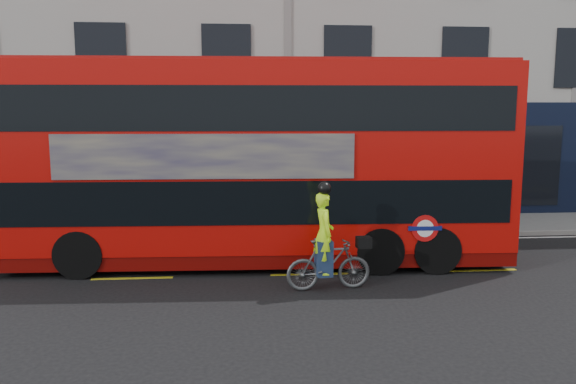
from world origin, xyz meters
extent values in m
plane|color=black|center=(0.00, 0.00, 0.00)|extent=(120.00, 120.00, 0.00)
cube|color=gray|center=(0.00, 6.50, 0.06)|extent=(60.00, 3.00, 0.12)
cube|color=gray|center=(0.00, 5.00, 0.07)|extent=(60.00, 0.12, 0.13)
cube|color=#A7A49D|center=(0.00, 13.00, 7.50)|extent=(50.00, 10.00, 15.00)
cube|color=black|center=(0.00, 7.98, 2.00)|extent=(50.00, 0.08, 4.00)
cube|color=silver|center=(0.00, 4.70, 0.00)|extent=(58.00, 0.10, 0.01)
cube|color=#B90B07|center=(-1.20, 2.74, 2.65)|extent=(12.10, 3.12, 4.32)
cube|color=#5C0503|center=(-1.20, 2.74, 0.33)|extent=(12.10, 3.06, 0.33)
cube|color=black|center=(-1.20, 2.74, 1.69)|extent=(11.62, 3.14, 0.98)
cube|color=black|center=(-1.20, 2.74, 3.77)|extent=(11.62, 3.14, 0.98)
cube|color=#990E0B|center=(-1.20, 2.74, 4.83)|extent=(11.86, 3.00, 0.09)
cube|color=black|center=(4.83, 2.55, 1.69)|extent=(0.12, 2.46, 0.98)
cube|color=black|center=(4.83, 2.55, 3.77)|extent=(0.12, 2.46, 0.98)
cube|color=black|center=(-7.23, 2.93, 1.69)|extent=(0.12, 2.46, 0.98)
cube|color=gray|center=(-2.34, 1.38, 2.73)|extent=(6.56, 0.25, 0.98)
cylinder|color=red|center=(2.58, 1.22, 1.09)|extent=(0.61, 0.04, 0.61)
cylinder|color=white|center=(2.58, 1.22, 1.09)|extent=(0.39, 0.03, 0.39)
cube|color=#0C1459|center=(2.58, 1.21, 1.09)|extent=(0.77, 0.04, 0.10)
cylinder|color=black|center=(2.95, 2.61, 0.55)|extent=(1.18, 2.82, 1.09)
cylinder|color=black|center=(1.64, 2.65, 0.55)|extent=(1.18, 2.82, 1.09)
cylinder|color=black|center=(-5.13, 2.86, 0.55)|extent=(1.18, 2.82, 1.09)
imported|color=#4D5052|center=(0.26, 0.37, 0.54)|extent=(1.83, 0.67, 1.07)
imported|color=#ABE716|center=(0.16, 0.36, 1.22)|extent=(0.46, 0.65, 1.69)
cube|color=black|center=(1.01, 0.44, 0.99)|extent=(0.32, 0.26, 0.23)
cube|color=#1C2C4B|center=(0.16, 0.36, 0.69)|extent=(0.36, 0.43, 0.75)
sphere|color=black|center=(0.16, 0.36, 2.15)|extent=(0.28, 0.28, 0.28)
camera|label=1|loc=(-1.48, -10.87, 3.73)|focal=35.00mm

